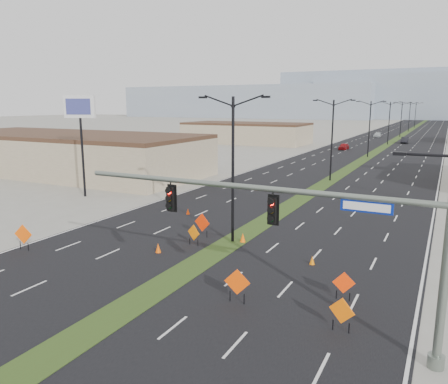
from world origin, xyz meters
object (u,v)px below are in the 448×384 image
at_px(streetlight_0, 233,165).
at_px(construction_sign_2, 194,233).
at_px(streetlight_1, 332,138).
at_px(cone_1, 243,238).
at_px(streetlight_6, 415,114).
at_px(construction_sign_4, 342,312).
at_px(car_left, 344,147).
at_px(construction_sign_5, 344,284).
at_px(cone_3, 188,211).
at_px(streetlight_4, 401,118).
at_px(signal_mast, 316,226).
at_px(construction_sign_1, 202,223).
at_px(pole_sign_west, 80,114).
at_px(streetlight_5, 409,116).
at_px(car_mid, 405,140).
at_px(construction_sign_0, 23,235).
at_px(streetlight_2, 369,127).
at_px(construction_sign_3, 237,283).
at_px(cone_2, 312,260).
at_px(streetlight_3, 389,122).
at_px(cone_0, 158,248).
at_px(car_far, 377,135).

bearing_deg(streetlight_0, construction_sign_2, -135.67).
bearing_deg(streetlight_1, cone_1, -88.54).
height_order(streetlight_6, construction_sign_4, streetlight_6).
xyz_separation_m(streetlight_6, car_left, (-6.72, -100.76, -4.73)).
distance_m(construction_sign_5, cone_3, 19.31).
xyz_separation_m(streetlight_4, construction_sign_4, (9.53, -121.00, -4.51)).
bearing_deg(signal_mast, construction_sign_1, 137.86).
relative_size(car_left, pole_sign_west, 0.39).
relative_size(streetlight_5, car_mid, 2.18).
xyz_separation_m(construction_sign_0, construction_sign_5, (20.44, 2.04, -0.18)).
bearing_deg(construction_sign_2, streetlight_5, 105.12).
xyz_separation_m(streetlight_0, streetlight_2, (0.00, 56.00, 0.00)).
distance_m(streetlight_1, construction_sign_3, 37.05).
distance_m(streetlight_4, cone_2, 114.09).
distance_m(car_mid, construction_sign_5, 95.89).
bearing_deg(streetlight_6, cone_2, -87.90).
xyz_separation_m(streetlight_3, construction_sign_0, (-11.50, -91.90, -4.38)).
height_order(car_left, cone_3, car_left).
height_order(cone_1, cone_2, cone_1).
bearing_deg(streetlight_4, streetlight_0, -90.00).
bearing_deg(streetlight_3, cone_1, -89.52).
height_order(streetlight_2, streetlight_6, same).
height_order(streetlight_2, pole_sign_west, pole_sign_west).
distance_m(streetlight_4, cone_0, 116.43).
bearing_deg(streetlight_1, car_left, 99.71).
xyz_separation_m(streetlight_5, streetlight_6, (0.00, 28.00, 0.00)).
xyz_separation_m(streetlight_1, streetlight_3, (0.00, 56.00, 0.00)).
bearing_deg(construction_sign_2, cone_0, -103.49).
xyz_separation_m(streetlight_4, streetlight_6, (0.00, 56.00, 0.00)).
bearing_deg(pole_sign_west, streetlight_1, 31.13).
xyz_separation_m(construction_sign_3, pole_sign_west, (-24.97, 15.30, 7.51)).
relative_size(streetlight_5, streetlight_6, 1.00).
bearing_deg(streetlight_1, car_mid, 86.99).
relative_size(signal_mast, construction_sign_5, 11.14).
bearing_deg(construction_sign_2, streetlight_1, 102.11).
height_order(car_left, car_far, car_left).
bearing_deg(cone_1, construction_sign_5, -36.23).
height_order(car_far, construction_sign_2, construction_sign_2).
xyz_separation_m(streetlight_2, streetlight_4, (0.00, 56.00, 0.00)).
bearing_deg(construction_sign_0, car_far, 74.21).
xyz_separation_m(streetlight_5, cone_3, (-6.90, -134.82, -5.15)).
height_order(construction_sign_0, construction_sign_5, construction_sign_0).
height_order(signal_mast, streetlight_0, streetlight_0).
height_order(car_left, construction_sign_0, construction_sign_0).
relative_size(streetlight_6, construction_sign_0, 5.71).
distance_m(streetlight_1, construction_sign_0, 37.95).
xyz_separation_m(car_mid, construction_sign_5, (5.69, -95.73, 0.10)).
distance_m(streetlight_6, cone_3, 163.05).
xyz_separation_m(streetlight_6, car_mid, (3.25, -78.14, -4.66)).
relative_size(signal_mast, construction_sign_2, 11.05).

